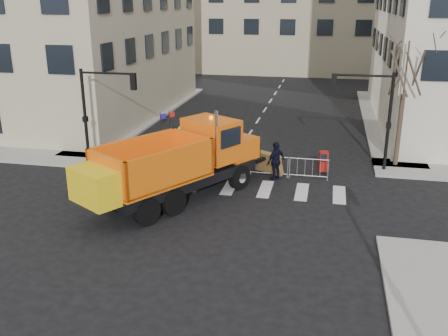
% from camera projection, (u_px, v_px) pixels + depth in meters
% --- Properties ---
extents(ground, '(120.00, 120.00, 0.00)m').
position_uv_depth(ground, '(187.00, 233.00, 20.26)').
color(ground, black).
rests_on(ground, ground).
extents(sidewalk_back, '(64.00, 5.00, 0.15)m').
position_uv_depth(sidewalk_back, '(228.00, 166.00, 28.10)').
color(sidewalk_back, gray).
rests_on(sidewalk_back, ground).
extents(traffic_light_left, '(0.18, 0.18, 5.40)m').
position_uv_depth(traffic_light_left, '(85.00, 117.00, 27.91)').
color(traffic_light_left, black).
rests_on(traffic_light_left, ground).
extents(traffic_light_right, '(0.18, 0.18, 5.40)m').
position_uv_depth(traffic_light_right, '(389.00, 124.00, 26.50)').
color(traffic_light_right, black).
rests_on(traffic_light_right, ground).
extents(crowd_barriers, '(12.60, 0.60, 1.10)m').
position_uv_depth(crowd_barriers, '(212.00, 162.00, 27.26)').
color(crowd_barriers, '#9EA0A5').
rests_on(crowd_barriers, ground).
extents(street_tree, '(3.00, 3.00, 7.50)m').
position_uv_depth(street_tree, '(403.00, 101.00, 26.95)').
color(street_tree, '#382B21').
rests_on(street_tree, ground).
extents(plow_truck, '(8.14, 10.78, 4.22)m').
position_uv_depth(plow_truck, '(175.00, 162.00, 22.91)').
color(plow_truck, black).
rests_on(plow_truck, ground).
extents(cop_a, '(0.76, 0.71, 1.74)m').
position_uv_depth(cop_a, '(244.00, 162.00, 26.23)').
color(cop_a, black).
rests_on(cop_a, ground).
extents(cop_b, '(1.01, 0.93, 1.66)m').
position_uv_depth(cop_b, '(232.00, 162.00, 26.38)').
color(cop_b, black).
rests_on(cop_b, ground).
extents(cop_c, '(1.10, 1.27, 2.05)m').
position_uv_depth(cop_c, '(276.00, 161.00, 25.85)').
color(cop_c, black).
rests_on(cop_c, ground).
extents(worker, '(1.17, 0.70, 1.78)m').
position_uv_depth(worker, '(182.00, 141.00, 29.36)').
color(worker, '#D0EE1C').
rests_on(worker, sidewalk_back).
extents(newspaper_box, '(0.51, 0.47, 1.10)m').
position_uv_depth(newspaper_box, '(323.00, 161.00, 26.85)').
color(newspaper_box, '#9E130C').
rests_on(newspaper_box, sidewalk_back).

